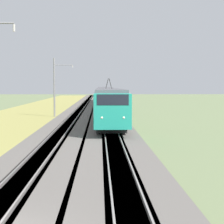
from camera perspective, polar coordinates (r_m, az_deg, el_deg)
name	(u,v)px	position (r m, az deg, el deg)	size (l,w,h in m)	color
ballast_main	(77,114)	(61.21, -4.65, -0.33)	(240.00, 4.40, 0.30)	#605B56
ballast_adjacent	(107,114)	(61.13, -0.72, -0.32)	(240.00, 4.40, 0.30)	#605B56
track_main	(77,114)	(61.21, -4.65, -0.32)	(240.00, 1.57, 0.45)	#4C4238
track_adjacent	(107,114)	(61.13, -0.72, -0.31)	(240.00, 1.57, 0.45)	#4C4238
grass_verge	(25,115)	(62.02, -11.30, -0.42)	(240.00, 11.72, 0.12)	#99934C
passenger_train	(105,97)	(74.27, -0.88, 2.01)	(85.35, 2.89, 4.94)	teal
catenary_mast_mid	(55,87)	(57.56, -7.47, 3.28)	(0.22, 2.56, 7.78)	slate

